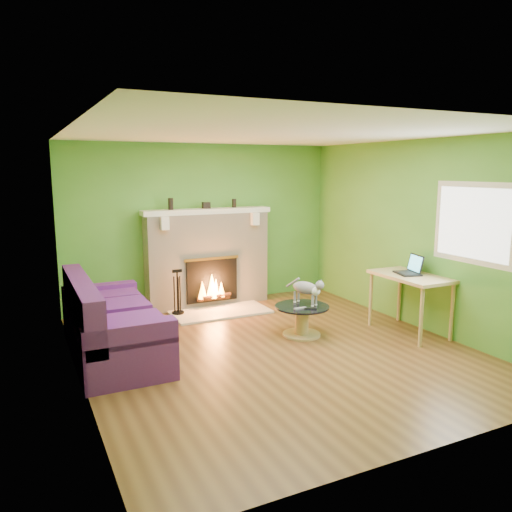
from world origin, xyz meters
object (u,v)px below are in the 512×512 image
at_px(sofa, 109,326).
at_px(cat, 305,291).
at_px(desk, 411,282).
at_px(coffee_table, 302,318).

distance_m(sofa, cat, 2.55).
bearing_deg(cat, sofa, 151.30).
bearing_deg(desk, cat, 155.48).
relative_size(coffee_table, cat, 1.22).
height_order(sofa, coffee_table, sofa).
distance_m(coffee_table, desk, 1.54).
relative_size(sofa, desk, 1.95).
relative_size(sofa, cat, 3.59).
distance_m(sofa, coffee_table, 2.47).
bearing_deg(cat, desk, -45.74).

